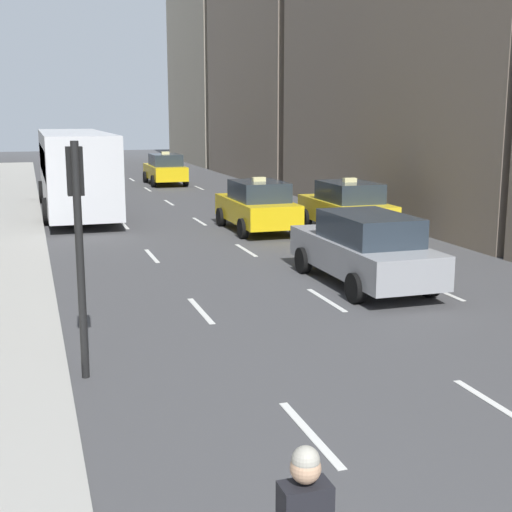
# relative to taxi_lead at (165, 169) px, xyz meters

# --- Properties ---
(lane_markings) EXTENTS (5.72, 56.00, 0.01)m
(lane_markings) POSITION_rel_taxi_lead_xyz_m (-1.40, -17.36, -0.87)
(lane_markings) COLOR white
(lane_markings) RESTS_ON ground
(taxi_lead) EXTENTS (2.02, 4.40, 1.87)m
(taxi_lead) POSITION_rel_taxi_lead_xyz_m (0.00, 0.00, 0.00)
(taxi_lead) COLOR yellow
(taxi_lead) RESTS_ON ground
(taxi_second) EXTENTS (2.02, 4.40, 1.87)m
(taxi_second) POSITION_rel_taxi_lead_xyz_m (2.80, -18.27, 0.00)
(taxi_second) COLOR yellow
(taxi_second) RESTS_ON ground
(taxi_third) EXTENTS (2.02, 4.40, 1.87)m
(taxi_third) POSITION_rel_taxi_lead_xyz_m (0.00, -17.08, 0.00)
(taxi_third) COLOR yellow
(taxi_third) RESTS_ON ground
(sedan_black_near) EXTENTS (2.02, 4.94, 1.72)m
(sedan_black_near) POSITION_rel_taxi_lead_xyz_m (0.00, -25.31, -0.00)
(sedan_black_near) COLOR #9EA0A5
(sedan_black_near) RESTS_ON ground
(city_bus) EXTENTS (2.80, 11.61, 3.25)m
(city_bus) POSITION_rel_taxi_lead_xyz_m (-5.61, -10.28, 0.91)
(city_bus) COLOR silver
(city_bus) RESTS_ON ground
(traffic_light_pole) EXTENTS (0.24, 0.42, 3.60)m
(traffic_light_pole) POSITION_rel_taxi_lead_xyz_m (-6.75, -29.39, 1.53)
(traffic_light_pole) COLOR black
(traffic_light_pole) RESTS_ON ground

